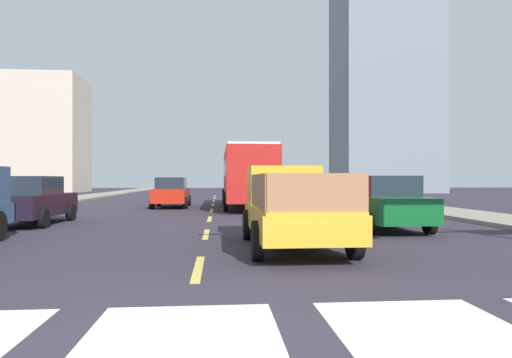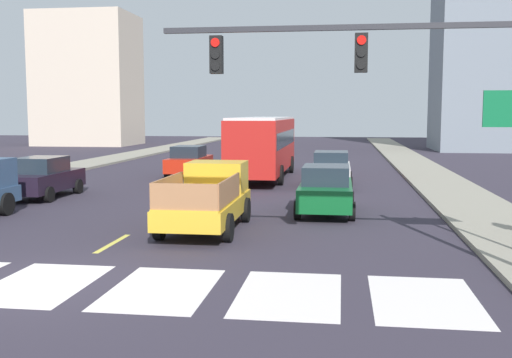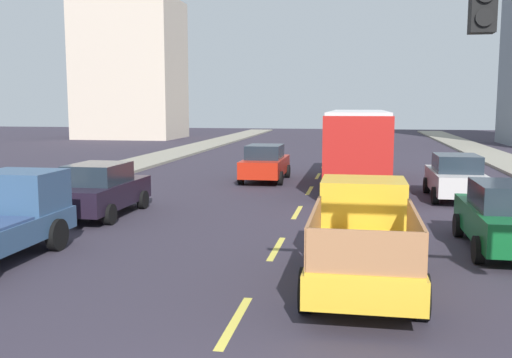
# 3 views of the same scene
# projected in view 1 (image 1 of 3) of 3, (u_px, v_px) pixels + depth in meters

# --- Properties ---
(ground_plane) EXTENTS (160.00, 160.00, 0.00)m
(ground_plane) POSITION_uv_depth(u_px,v_px,m) (178.00, 356.00, 4.03)
(ground_plane) COLOR #312C38
(sidewalk_right) EXTENTS (3.00, 110.00, 0.15)m
(sidewalk_right) POSITION_uv_depth(u_px,v_px,m) (427.00, 209.00, 22.89)
(sidewalk_right) COLOR gray
(sidewalk_right) RESTS_ON ground
(crosswalk_stripe_3) EXTENTS (2.01, 3.19, 0.01)m
(crosswalk_stripe_3) POSITION_uv_depth(u_px,v_px,m) (178.00, 356.00, 4.03)
(crosswalk_stripe_3) COLOR silver
(crosswalk_stripe_3) RESTS_ON ground
(crosswalk_stripe_4) EXTENTS (2.01, 3.19, 0.01)m
(crosswalk_stripe_4) POSITION_uv_depth(u_px,v_px,m) (452.00, 347.00, 4.24)
(crosswalk_stripe_4) COLOR silver
(crosswalk_stripe_4) RESTS_ON ground
(lane_dash_0) EXTENTS (0.16, 2.40, 0.01)m
(lane_dash_0) POSITION_uv_depth(u_px,v_px,m) (198.00, 268.00, 8.01)
(lane_dash_0) COLOR #D8C54B
(lane_dash_0) RESTS_ON ground
(lane_dash_1) EXTENTS (0.16, 2.40, 0.01)m
(lane_dash_1) POSITION_uv_depth(u_px,v_px,m) (206.00, 234.00, 13.00)
(lane_dash_1) COLOR #D8C54B
(lane_dash_1) RESTS_ON ground
(lane_dash_2) EXTENTS (0.16, 2.40, 0.01)m
(lane_dash_2) POSITION_uv_depth(u_px,v_px,m) (210.00, 219.00, 17.98)
(lane_dash_2) COLOR #D8C54B
(lane_dash_2) RESTS_ON ground
(lane_dash_3) EXTENTS (0.16, 2.40, 0.01)m
(lane_dash_3) POSITION_uv_depth(u_px,v_px,m) (212.00, 210.00, 22.96)
(lane_dash_3) COLOR #D8C54B
(lane_dash_3) RESTS_ON ground
(lane_dash_4) EXTENTS (0.16, 2.40, 0.01)m
(lane_dash_4) POSITION_uv_depth(u_px,v_px,m) (213.00, 205.00, 27.94)
(lane_dash_4) COLOR #D8C54B
(lane_dash_4) RESTS_ON ground
(lane_dash_5) EXTENTS (0.16, 2.40, 0.01)m
(lane_dash_5) POSITION_uv_depth(u_px,v_px,m) (214.00, 201.00, 32.92)
(lane_dash_5) COLOR #D8C54B
(lane_dash_5) RESTS_ON ground
(lane_dash_6) EXTENTS (0.16, 2.40, 0.01)m
(lane_dash_6) POSITION_uv_depth(u_px,v_px,m) (214.00, 198.00, 37.91)
(lane_dash_6) COLOR #D8C54B
(lane_dash_6) RESTS_ON ground
(lane_dash_7) EXTENTS (0.16, 2.40, 0.01)m
(lane_dash_7) POSITION_uv_depth(u_px,v_px,m) (215.00, 196.00, 42.89)
(lane_dash_7) COLOR #D8C54B
(lane_dash_7) RESTS_ON ground
(pickup_stakebed) EXTENTS (2.18, 5.20, 1.96)m
(pickup_stakebed) POSITION_uv_depth(u_px,v_px,m) (290.00, 207.00, 10.82)
(pickup_stakebed) COLOR gold
(pickup_stakebed) RESTS_ON ground
(city_bus) EXTENTS (2.72, 10.80, 3.32)m
(city_bus) POSITION_uv_depth(u_px,v_px,m) (247.00, 173.00, 25.18)
(city_bus) COLOR red
(city_bus) RESTS_ON ground
(sedan_near_right) EXTENTS (2.02, 4.40, 1.72)m
(sedan_near_right) POSITION_uv_depth(u_px,v_px,m) (32.00, 200.00, 15.78)
(sedan_near_right) COLOR black
(sedan_near_right) RESTS_ON ground
(sedan_near_left) EXTENTS (2.02, 4.40, 1.72)m
(sedan_near_left) POSITION_uv_depth(u_px,v_px,m) (325.00, 194.00, 22.22)
(sedan_near_left) COLOR silver
(sedan_near_left) RESTS_ON ground
(sedan_far) EXTENTS (2.02, 4.40, 1.72)m
(sedan_far) POSITION_uv_depth(u_px,v_px,m) (383.00, 203.00, 14.25)
(sedan_far) COLOR #0F5827
(sedan_far) RESTS_ON ground
(sedan_mid) EXTENTS (2.02, 4.40, 1.72)m
(sedan_mid) POSITION_uv_depth(u_px,v_px,m) (171.00, 192.00, 25.43)
(sedan_mid) COLOR red
(sedan_mid) RESTS_ON ground
(block_mid_left) EXTENTS (10.31, 7.94, 14.39)m
(block_mid_left) POSITION_uv_depth(u_px,v_px,m) (40.00, 135.00, 55.45)
(block_mid_left) COLOR beige
(block_mid_left) RESTS_ON ground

